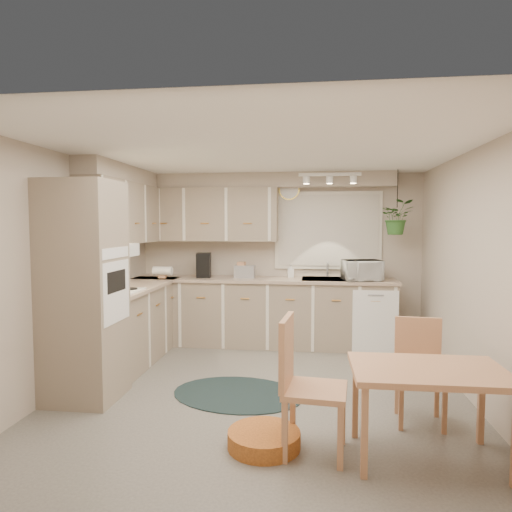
% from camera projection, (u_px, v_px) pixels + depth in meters
% --- Properties ---
extents(floor, '(4.20, 4.20, 0.00)m').
position_uv_depth(floor, '(262.00, 392.00, 4.59)').
color(floor, slate).
rests_on(floor, ground).
extents(ceiling, '(4.20, 4.20, 0.00)m').
position_uv_depth(ceiling, '(262.00, 151.00, 4.42)').
color(ceiling, white).
rests_on(ceiling, wall_back).
extents(wall_back, '(4.00, 0.04, 2.40)m').
position_uv_depth(wall_back, '(278.00, 258.00, 6.59)').
color(wall_back, '#B5A695').
rests_on(wall_back, floor).
extents(wall_front, '(4.00, 0.04, 2.40)m').
position_uv_depth(wall_front, '(219.00, 316.00, 2.43)').
color(wall_front, '#B5A695').
rests_on(wall_front, floor).
extents(wall_left, '(0.04, 4.20, 2.40)m').
position_uv_depth(wall_left, '(72.00, 271.00, 4.76)').
color(wall_left, '#B5A695').
rests_on(wall_left, floor).
extents(wall_right, '(0.04, 4.20, 2.40)m').
position_uv_depth(wall_right, '(475.00, 277.00, 4.26)').
color(wall_right, '#B5A695').
rests_on(wall_right, floor).
extents(base_cab_left, '(0.60, 1.85, 0.90)m').
position_uv_depth(base_cab_left, '(134.00, 324.00, 5.64)').
color(base_cab_left, gray).
rests_on(base_cab_left, floor).
extents(base_cab_back, '(3.60, 0.60, 0.90)m').
position_uv_depth(base_cab_back, '(262.00, 313.00, 6.37)').
color(base_cab_back, gray).
rests_on(base_cab_back, floor).
extents(counter_left, '(0.64, 1.89, 0.04)m').
position_uv_depth(counter_left, '(134.00, 287.00, 5.60)').
color(counter_left, tan).
rests_on(counter_left, base_cab_left).
extents(counter_back, '(3.64, 0.64, 0.04)m').
position_uv_depth(counter_back, '(262.00, 280.00, 6.32)').
color(counter_back, tan).
rests_on(counter_back, base_cab_back).
extents(oven_stack, '(0.65, 0.65, 2.10)m').
position_uv_depth(oven_stack, '(84.00, 291.00, 4.35)').
color(oven_stack, gray).
rests_on(oven_stack, floor).
extents(wall_oven_face, '(0.02, 0.56, 0.58)m').
position_uv_depth(wall_oven_face, '(116.00, 292.00, 4.31)').
color(wall_oven_face, white).
rests_on(wall_oven_face, oven_stack).
extents(upper_cab_left, '(0.35, 2.00, 0.75)m').
position_uv_depth(upper_cab_left, '(126.00, 213.00, 5.68)').
color(upper_cab_left, gray).
rests_on(upper_cab_left, wall_left).
extents(upper_cab_back, '(2.00, 0.35, 0.75)m').
position_uv_depth(upper_cab_back, '(208.00, 215.00, 6.49)').
color(upper_cab_back, gray).
rests_on(upper_cab_back, wall_back).
extents(soffit_left, '(0.30, 2.00, 0.20)m').
position_uv_depth(soffit_left, '(123.00, 175.00, 5.65)').
color(soffit_left, '#B5A695').
rests_on(soffit_left, wall_left).
extents(soffit_back, '(3.60, 0.30, 0.20)m').
position_uv_depth(soffit_back, '(264.00, 181.00, 6.39)').
color(soffit_back, '#B5A695').
rests_on(soffit_back, wall_back).
extents(cooktop, '(0.52, 0.58, 0.02)m').
position_uv_depth(cooktop, '(114.00, 292.00, 5.03)').
color(cooktop, white).
rests_on(cooktop, counter_left).
extents(range_hood, '(0.40, 0.60, 0.14)m').
position_uv_depth(range_hood, '(112.00, 251.00, 5.00)').
color(range_hood, white).
rests_on(range_hood, upper_cab_left).
extents(window_blinds, '(1.40, 0.02, 1.00)m').
position_uv_depth(window_blinds, '(328.00, 230.00, 6.44)').
color(window_blinds, silver).
rests_on(window_blinds, wall_back).
extents(window_frame, '(1.50, 0.02, 1.10)m').
position_uv_depth(window_frame, '(328.00, 230.00, 6.45)').
color(window_frame, silver).
rests_on(window_frame, wall_back).
extents(sink, '(0.70, 0.48, 0.10)m').
position_uv_depth(sink, '(328.00, 282.00, 6.22)').
color(sink, '#9EA0A6').
rests_on(sink, counter_back).
extents(dishwasher_front, '(0.58, 0.02, 0.83)m').
position_uv_depth(dishwasher_front, '(375.00, 322.00, 5.87)').
color(dishwasher_front, white).
rests_on(dishwasher_front, base_cab_back).
extents(track_light_bar, '(0.80, 0.04, 0.04)m').
position_uv_depth(track_light_bar, '(330.00, 174.00, 5.88)').
color(track_light_bar, white).
rests_on(track_light_bar, ceiling).
extents(wall_clock, '(0.30, 0.03, 0.30)m').
position_uv_depth(wall_clock, '(289.00, 190.00, 6.47)').
color(wall_clock, gold).
rests_on(wall_clock, wall_back).
extents(dining_table, '(1.08, 0.72, 0.67)m').
position_uv_depth(dining_table, '(427.00, 414.00, 3.25)').
color(dining_table, tan).
rests_on(dining_table, floor).
extents(chair_left, '(0.52, 0.52, 1.01)m').
position_uv_depth(chair_left, '(315.00, 386.00, 3.34)').
color(chair_left, tan).
rests_on(chair_left, floor).
extents(chair_back, '(0.44, 0.44, 0.87)m').
position_uv_depth(chair_back, '(420.00, 373.00, 3.84)').
color(chair_back, tan).
rests_on(chair_back, floor).
extents(braided_rug, '(1.45, 1.18, 0.01)m').
position_uv_depth(braided_rug, '(238.00, 394.00, 4.53)').
color(braided_rug, black).
rests_on(braided_rug, floor).
extents(pet_bed, '(0.70, 0.70, 0.13)m').
position_uv_depth(pet_bed, '(264.00, 439.00, 3.45)').
color(pet_bed, '#C26926').
rests_on(pet_bed, floor).
extents(microwave, '(0.54, 0.38, 0.33)m').
position_uv_depth(microwave, '(362.00, 268.00, 6.05)').
color(microwave, white).
rests_on(microwave, counter_back).
extents(soap_bottle, '(0.12, 0.20, 0.09)m').
position_uv_depth(soap_bottle, '(291.00, 274.00, 6.43)').
color(soap_bottle, white).
rests_on(soap_bottle, counter_back).
extents(hanging_plant, '(0.41, 0.46, 0.36)m').
position_uv_depth(hanging_plant, '(397.00, 221.00, 5.96)').
color(hanging_plant, '#2F6227').
rests_on(hanging_plant, ceiling).
extents(coffee_maker, '(0.23, 0.26, 0.34)m').
position_uv_depth(coffee_maker, '(204.00, 265.00, 6.42)').
color(coffee_maker, black).
rests_on(coffee_maker, counter_back).
extents(toaster, '(0.29, 0.17, 0.17)m').
position_uv_depth(toaster, '(245.00, 272.00, 6.38)').
color(toaster, '#9EA0A6').
rests_on(toaster, counter_back).
extents(knife_block, '(0.12, 0.12, 0.22)m').
position_uv_depth(knife_block, '(241.00, 270.00, 6.41)').
color(knife_block, tan).
rests_on(knife_block, counter_back).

